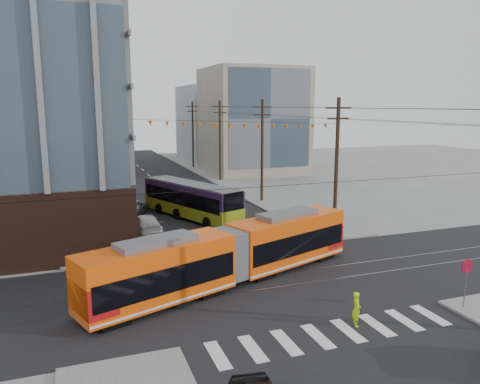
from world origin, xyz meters
name	(u,v)px	position (x,y,z in m)	size (l,w,h in m)	color
ground	(303,308)	(0.00, 0.00, 0.00)	(160.00, 160.00, 0.00)	slate
bg_bldg_nw_near	(21,115)	(-17.00, 52.00, 9.00)	(18.00, 16.00, 18.00)	#8C99A5
bg_bldg_ne_near	(252,121)	(16.00, 48.00, 8.00)	(14.00, 14.00, 16.00)	gray
bg_bldg_nw_far	(49,107)	(-14.00, 72.00, 10.00)	(16.00, 18.00, 20.00)	gray
bg_bldg_ne_far	(224,123)	(18.00, 68.00, 7.00)	(16.00, 16.00, 14.00)	#8C99A5
utility_pole_far	(193,135)	(8.50, 56.00, 5.50)	(0.30, 0.30, 11.00)	black
streetcar	(230,255)	(-2.49, 4.56, 1.76)	(18.23, 2.56, 3.51)	#F45109
city_bus	(191,200)	(-0.61, 21.27, 1.70)	(2.60, 11.99, 3.40)	#2D1940
parked_car_silver	(156,243)	(-5.55, 11.88, 0.69)	(1.47, 4.20, 1.39)	#BCBCBC
parked_car_white	(145,224)	(-5.48, 17.45, 0.76)	(2.13, 5.23, 1.52)	#B4B4B4
parked_car_grey	(135,206)	(-5.35, 25.03, 0.67)	(2.22, 4.82, 1.34)	slate
pedestrian	(356,309)	(1.45, -2.66, 0.85)	(0.62, 0.41, 1.70)	#BCEE0E
stop_sign	(465,286)	(7.71, -3.02, 1.27)	(0.77, 0.77, 2.54)	maroon
jersey_barrier	(319,226)	(8.30, 12.98, 0.43)	(0.96, 4.28, 0.86)	gray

